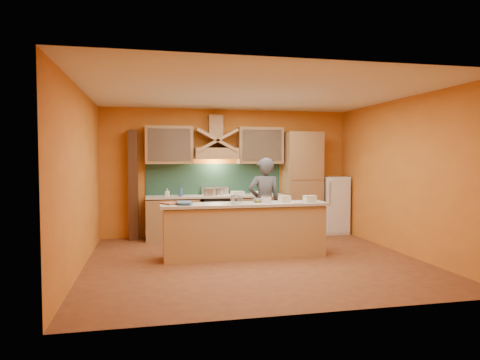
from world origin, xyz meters
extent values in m
cube|color=brown|center=(0.00, 0.00, 0.00)|extent=(5.50, 5.00, 0.01)
cube|color=white|center=(0.00, 0.00, 2.80)|extent=(5.50, 5.00, 0.01)
cube|color=orange|center=(0.00, 2.50, 1.40)|extent=(5.50, 0.02, 2.80)
cube|color=orange|center=(0.00, -2.50, 1.40)|extent=(5.50, 0.02, 2.80)
cube|color=orange|center=(-2.75, 0.00, 1.40)|extent=(0.02, 5.00, 2.80)
cube|color=orange|center=(2.75, 0.00, 1.40)|extent=(0.02, 5.00, 2.80)
cube|color=#A5794B|center=(-1.25, 2.20, 0.43)|extent=(1.10, 0.60, 0.86)
cube|color=#A5794B|center=(0.65, 2.20, 0.43)|extent=(1.10, 0.60, 0.86)
cube|color=beige|center=(-0.30, 2.20, 0.90)|extent=(3.00, 0.62, 0.04)
cube|color=black|center=(-0.30, 2.20, 0.45)|extent=(0.60, 0.58, 0.90)
cube|color=#1C3E33|center=(-0.30, 2.48, 1.25)|extent=(3.00, 0.03, 0.70)
cube|color=#A5794B|center=(-0.30, 2.25, 1.82)|extent=(0.92, 0.50, 0.24)
cube|color=#A5794B|center=(-0.30, 2.35, 2.40)|extent=(0.30, 0.30, 0.50)
cube|color=#A5794B|center=(-1.30, 2.33, 2.00)|extent=(1.00, 0.35, 0.80)
cube|color=#A5794B|center=(0.70, 2.33, 2.00)|extent=(1.00, 0.35, 0.80)
cube|color=#A5794B|center=(1.65, 2.20, 1.15)|extent=(0.80, 0.60, 2.30)
cube|color=white|center=(2.40, 2.20, 0.65)|extent=(0.58, 0.60, 1.30)
cube|color=#472816|center=(-2.05, 2.35, 1.15)|extent=(0.20, 0.30, 2.30)
cube|color=tan|center=(-0.10, 0.30, 0.44)|extent=(2.80, 0.55, 0.88)
cube|color=beige|center=(-0.10, 0.30, 0.92)|extent=(2.90, 0.62, 0.05)
imported|color=#4C4C51|center=(0.44, 0.97, 0.87)|extent=(0.63, 0.42, 1.73)
cylinder|color=#B9B9C1|center=(-0.45, 2.14, 0.98)|extent=(0.28, 0.28, 0.16)
cylinder|color=silver|center=(-0.23, 2.24, 0.98)|extent=(0.20, 0.20, 0.15)
imported|color=white|center=(-1.35, 2.14, 1.00)|extent=(0.10, 0.10, 0.17)
imported|color=#33548D|center=(-1.08, 2.09, 1.03)|extent=(0.12, 0.12, 0.23)
imported|color=white|center=(0.54, 2.07, 0.96)|extent=(0.32, 0.32, 0.08)
cube|color=white|center=(0.14, 2.05, 0.97)|extent=(0.29, 0.24, 0.09)
imported|color=#BE6643|center=(-1.48, 0.34, 0.96)|extent=(0.35, 0.38, 0.03)
imported|color=#40698D|center=(-1.27, 0.27, 0.98)|extent=(0.25, 0.34, 0.03)
cylinder|color=white|center=(-0.29, 0.20, 1.02)|extent=(0.16, 0.16, 0.14)
cylinder|color=white|center=(-0.17, 0.38, 1.01)|extent=(0.11, 0.11, 0.13)
cube|color=white|center=(0.27, 0.24, 1.00)|extent=(0.16, 0.16, 0.11)
imported|color=silver|center=(0.19, 0.39, 0.98)|extent=(0.31, 0.31, 0.06)
cube|color=beige|center=(0.78, 0.12, 0.95)|extent=(0.28, 0.24, 0.02)
cube|color=beige|center=(0.62, 0.29, 1.01)|extent=(0.22, 0.19, 0.12)
cube|color=beige|center=(1.05, 0.19, 1.01)|extent=(0.22, 0.19, 0.12)
camera|label=1|loc=(-1.71, -6.90, 1.73)|focal=32.00mm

